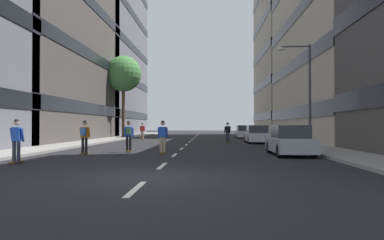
{
  "coord_description": "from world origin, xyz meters",
  "views": [
    {
      "loc": [
        1.74,
        -10.72,
        1.52
      ],
      "look_at": [
        0.0,
        27.96,
        2.07
      ],
      "focal_mm": 34.39,
      "sensor_mm": 36.0,
      "label": 1
    }
  ],
  "objects_px": {
    "skater_2": "(84,135)",
    "skater_4": "(142,130)",
    "skater_3": "(129,134)",
    "skater_5": "(228,131)",
    "skater_0": "(163,135)",
    "parked_car_far": "(290,141)",
    "skater_6": "(17,139)",
    "parked_car_near": "(257,135)",
    "parked_car_mid": "(244,132)",
    "streetlamp_right": "(304,84)",
    "street_tree_near": "(123,74)"
  },
  "relations": [
    {
      "from": "skater_3",
      "to": "skater_4",
      "type": "bearing_deg",
      "value": 97.9
    },
    {
      "from": "parked_car_mid",
      "to": "streetlamp_right",
      "type": "distance_m",
      "value": 19.96
    },
    {
      "from": "street_tree_near",
      "to": "skater_4",
      "type": "relative_size",
      "value": 5.45
    },
    {
      "from": "skater_0",
      "to": "skater_2",
      "type": "bearing_deg",
      "value": -170.25
    },
    {
      "from": "skater_0",
      "to": "skater_4",
      "type": "relative_size",
      "value": 1.0
    },
    {
      "from": "parked_car_mid",
      "to": "skater_4",
      "type": "relative_size",
      "value": 2.47
    },
    {
      "from": "parked_car_near",
      "to": "skater_6",
      "type": "distance_m",
      "value": 20.99
    },
    {
      "from": "parked_car_far",
      "to": "skater_2",
      "type": "xyz_separation_m",
      "value": [
        -10.57,
        -0.14,
        0.32
      ]
    },
    {
      "from": "street_tree_near",
      "to": "skater_2",
      "type": "xyz_separation_m",
      "value": [
        3.75,
        -24.71,
        -6.63
      ]
    },
    {
      "from": "streetlamp_right",
      "to": "skater_2",
      "type": "relative_size",
      "value": 3.65
    },
    {
      "from": "street_tree_near",
      "to": "skater_6",
      "type": "height_order",
      "value": "street_tree_near"
    },
    {
      "from": "parked_car_near",
      "to": "parked_car_mid",
      "type": "bearing_deg",
      "value": 90.0
    },
    {
      "from": "skater_4",
      "to": "skater_5",
      "type": "distance_m",
      "value": 11.4
    },
    {
      "from": "skater_2",
      "to": "skater_5",
      "type": "xyz_separation_m",
      "value": [
        8.07,
        12.64,
        0.0
      ]
    },
    {
      "from": "street_tree_near",
      "to": "skater_6",
      "type": "bearing_deg",
      "value": -84.94
    },
    {
      "from": "skater_3",
      "to": "skater_2",
      "type": "bearing_deg",
      "value": -135.54
    },
    {
      "from": "parked_car_mid",
      "to": "parked_car_far",
      "type": "relative_size",
      "value": 1.0
    },
    {
      "from": "skater_2",
      "to": "skater_6",
      "type": "xyz_separation_m",
      "value": [
        -1.16,
        -4.57,
        -0.03
      ]
    },
    {
      "from": "skater_3",
      "to": "skater_4",
      "type": "height_order",
      "value": "same"
    },
    {
      "from": "skater_0",
      "to": "skater_6",
      "type": "distance_m",
      "value": 7.36
    },
    {
      "from": "skater_3",
      "to": "skater_6",
      "type": "relative_size",
      "value": 1.0
    },
    {
      "from": "street_tree_near",
      "to": "skater_2",
      "type": "distance_m",
      "value": 25.86
    },
    {
      "from": "parked_car_far",
      "to": "skater_0",
      "type": "distance_m",
      "value": 6.6
    },
    {
      "from": "streetlamp_right",
      "to": "skater_5",
      "type": "relative_size",
      "value": 3.65
    },
    {
      "from": "skater_2",
      "to": "skater_3",
      "type": "height_order",
      "value": "same"
    },
    {
      "from": "skater_2",
      "to": "skater_4",
      "type": "relative_size",
      "value": 1.0
    },
    {
      "from": "skater_2",
      "to": "skater_4",
      "type": "bearing_deg",
      "value": 91.74
    },
    {
      "from": "parked_car_far",
      "to": "skater_0",
      "type": "xyz_separation_m",
      "value": [
        -6.57,
        0.55,
        0.29
      ]
    },
    {
      "from": "skater_0",
      "to": "skater_2",
      "type": "relative_size",
      "value": 1.0
    },
    {
      "from": "street_tree_near",
      "to": "parked_car_near",
      "type": "bearing_deg",
      "value": -39.68
    },
    {
      "from": "parked_car_mid",
      "to": "skater_0",
      "type": "xyz_separation_m",
      "value": [
        -6.57,
        -23.7,
        0.29
      ]
    },
    {
      "from": "parked_car_near",
      "to": "streetlamp_right",
      "type": "relative_size",
      "value": 0.68
    },
    {
      "from": "parked_car_far",
      "to": "streetlamp_right",
      "type": "distance_m",
      "value": 6.12
    },
    {
      "from": "parked_car_mid",
      "to": "skater_3",
      "type": "bearing_deg",
      "value": -111.04
    },
    {
      "from": "street_tree_near",
      "to": "skater_4",
      "type": "height_order",
      "value": "street_tree_near"
    },
    {
      "from": "skater_6",
      "to": "skater_5",
      "type": "bearing_deg",
      "value": 61.8
    },
    {
      "from": "skater_0",
      "to": "skater_3",
      "type": "distance_m",
      "value": 2.4
    },
    {
      "from": "skater_3",
      "to": "skater_5",
      "type": "height_order",
      "value": "same"
    },
    {
      "from": "streetlamp_right",
      "to": "skater_3",
      "type": "relative_size",
      "value": 3.65
    },
    {
      "from": "streetlamp_right",
      "to": "skater_6",
      "type": "height_order",
      "value": "streetlamp_right"
    },
    {
      "from": "skater_5",
      "to": "skater_6",
      "type": "distance_m",
      "value": 19.52
    },
    {
      "from": "streetlamp_right",
      "to": "parked_car_far",
      "type": "bearing_deg",
      "value": -112.37
    },
    {
      "from": "skater_3",
      "to": "skater_5",
      "type": "relative_size",
      "value": 1.0
    },
    {
      "from": "parked_car_mid",
      "to": "skater_3",
      "type": "distance_m",
      "value": 24.12
    },
    {
      "from": "skater_4",
      "to": "skater_6",
      "type": "bearing_deg",
      "value": -91.28
    },
    {
      "from": "skater_0",
      "to": "skater_5",
      "type": "distance_m",
      "value": 12.63
    },
    {
      "from": "parked_car_far",
      "to": "skater_5",
      "type": "distance_m",
      "value": 12.75
    },
    {
      "from": "skater_0",
      "to": "skater_6",
      "type": "bearing_deg",
      "value": -134.44
    },
    {
      "from": "parked_car_near",
      "to": "skater_4",
      "type": "height_order",
      "value": "skater_4"
    },
    {
      "from": "parked_car_far",
      "to": "parked_car_mid",
      "type": "bearing_deg",
      "value": 90.0
    }
  ]
}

